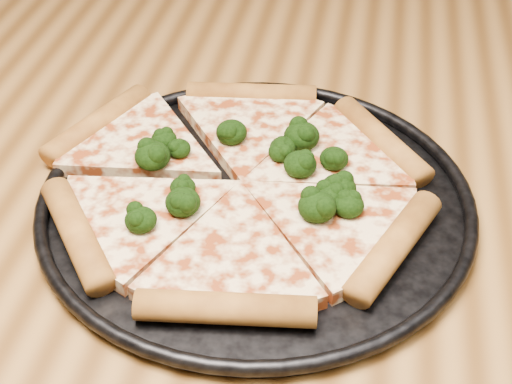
# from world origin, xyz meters

# --- Properties ---
(dining_table) EXTENTS (1.20, 0.90, 0.75)m
(dining_table) POSITION_xyz_m (0.00, 0.00, 0.66)
(dining_table) COLOR olive
(dining_table) RESTS_ON ground
(pizza_pan) EXTENTS (0.35, 0.35, 0.02)m
(pizza_pan) POSITION_xyz_m (0.00, -0.04, 0.76)
(pizza_pan) COLOR black
(pizza_pan) RESTS_ON dining_table
(pizza) EXTENTS (0.34, 0.31, 0.02)m
(pizza) POSITION_xyz_m (-0.02, -0.03, 0.77)
(pizza) COLOR #FFDA9C
(pizza) RESTS_ON pizza_pan
(broccoli_florets) EXTENTS (0.19, 0.15, 0.02)m
(broccoli_florets) POSITION_xyz_m (0.00, -0.02, 0.78)
(broccoli_florets) COLOR black
(broccoli_florets) RESTS_ON pizza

